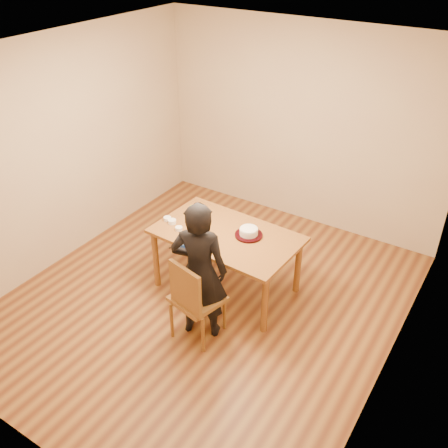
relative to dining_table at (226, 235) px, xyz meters
The scene contains 16 objects.
room_shell 0.62m from the dining_table, 164.09° to the left, with size 4.00×4.50×2.70m.
dining_table is the anchor object (origin of this frame).
dining_chair 0.84m from the dining_table, 79.05° to the right, with size 0.45×0.45×0.04m, color brown.
cake_plate 0.25m from the dining_table, 21.91° to the left, with size 0.30×0.30×0.02m, color red.
cake 0.26m from the dining_table, 21.91° to the left, with size 0.20×0.20×0.06m, color white.
frosting_dome 0.27m from the dining_table, 21.91° to the left, with size 0.20×0.20×0.03m, color white.
frosting_tub 0.52m from the dining_table, 116.93° to the right, with size 0.08×0.08×0.07m, color white.
frosting_lid 0.52m from the dining_table, 114.23° to the right, with size 0.09×0.09×0.01m, color navy.
frosting_dollop 0.52m from the dining_table, 114.23° to the right, with size 0.04×0.04×0.02m, color white.
ramekin_green 0.53m from the dining_table, 155.39° to the right, with size 0.08×0.08×0.04m, color white.
ramekin_yellow 0.65m from the dining_table, 166.84° to the right, with size 0.09×0.09×0.04m, color white.
ramekin_multi 0.73m from the dining_table, 169.89° to the right, with size 0.09×0.09×0.04m, color white.
candy_box_pink 0.63m from the dining_table, 158.57° to the left, with size 0.14×0.07×0.02m, color #CC3073.
candy_box_green 0.64m from the dining_table, 158.40° to the left, with size 0.12×0.06×0.02m, color #209A1C.
spatula 0.60m from the dining_table, 119.98° to the right, with size 0.14×0.01×0.01m, color black.
person 0.75m from the dining_table, 78.39° to the right, with size 0.56×0.37×1.53m, color black.
Camera 1 is at (2.52, -3.55, 3.72)m, focal length 40.00 mm.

